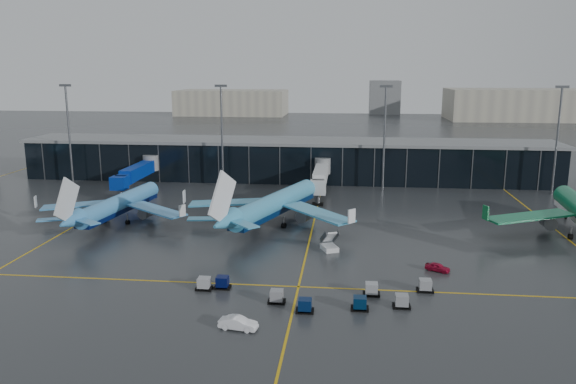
# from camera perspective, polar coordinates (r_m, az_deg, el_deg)

# --- Properties ---
(ground) EXTENTS (600.00, 600.00, 0.00)m
(ground) POSITION_cam_1_polar(r_m,az_deg,el_deg) (93.07, -4.27, -5.90)
(ground) COLOR #282B2D
(ground) RESTS_ON ground
(terminal_pier) EXTENTS (142.00, 17.00, 10.70)m
(terminal_pier) POSITION_cam_1_polar(r_m,az_deg,el_deg) (151.65, -0.10, 3.36)
(terminal_pier) COLOR black
(terminal_pier) RESTS_ON ground
(jet_bridges) EXTENTS (94.00, 27.50, 7.20)m
(jet_bridges) POSITION_cam_1_polar(r_m,az_deg,el_deg) (141.79, -15.17, 1.94)
(jet_bridges) COLOR #595B60
(jet_bridges) RESTS_ON ground
(flood_masts) EXTENTS (203.00, 0.50, 25.50)m
(flood_masts) POSITION_cam_1_polar(r_m,az_deg,el_deg) (138.21, 1.43, 5.99)
(flood_masts) COLOR #595B60
(flood_masts) RESTS_ON ground
(distant_hangars) EXTENTS (260.00, 71.00, 22.00)m
(distant_hangars) POSITION_cam_1_polar(r_m,az_deg,el_deg) (359.14, 11.66, 8.83)
(distant_hangars) COLOR #B2AD99
(distant_hangars) RESTS_ON ground
(taxi_lines) EXTENTS (220.00, 120.00, 0.02)m
(taxi_lines) POSITION_cam_1_polar(r_m,az_deg,el_deg) (101.94, 2.36, -4.24)
(taxi_lines) COLOR gold
(taxi_lines) RESTS_ON ground
(airliner_arkefly) EXTENTS (36.20, 40.03, 11.15)m
(airliner_arkefly) POSITION_cam_1_polar(r_m,az_deg,el_deg) (113.66, -16.79, -0.13)
(airliner_arkefly) COLOR #3D8BCA
(airliner_arkefly) RESTS_ON ground
(airliner_klm_near) EXTENTS (47.93, 50.98, 12.67)m
(airliner_klm_near) POSITION_cam_1_polar(r_m,az_deg,el_deg) (106.88, -1.32, 0.05)
(airliner_klm_near) COLOR #3D9AC8
(airliner_klm_near) RESTS_ON ground
(baggage_carts) EXTENTS (31.78, 9.74, 1.70)m
(baggage_carts) POSITION_cam_1_polar(r_m,az_deg,el_deg) (73.65, 3.24, -10.28)
(baggage_carts) COLOR black
(baggage_carts) RESTS_ON ground
(mobile_airstair) EXTENTS (3.26, 3.80, 3.45)m
(mobile_airstair) POSITION_cam_1_polar(r_m,az_deg,el_deg) (92.72, 4.24, -5.47)
(mobile_airstair) COLOR silver
(mobile_airstair) RESTS_ON ground
(service_van_red) EXTENTS (3.86, 3.01, 1.23)m
(service_van_red) POSITION_cam_1_polar(r_m,az_deg,el_deg) (86.14, 14.96, -7.39)
(service_van_red) COLOR #A40C2C
(service_van_red) RESTS_ON ground
(service_van_white) EXTENTS (4.68, 2.23, 1.48)m
(service_van_white) POSITION_cam_1_polar(r_m,az_deg,el_deg) (65.97, -5.08, -13.13)
(service_van_white) COLOR white
(service_van_white) RESTS_ON ground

